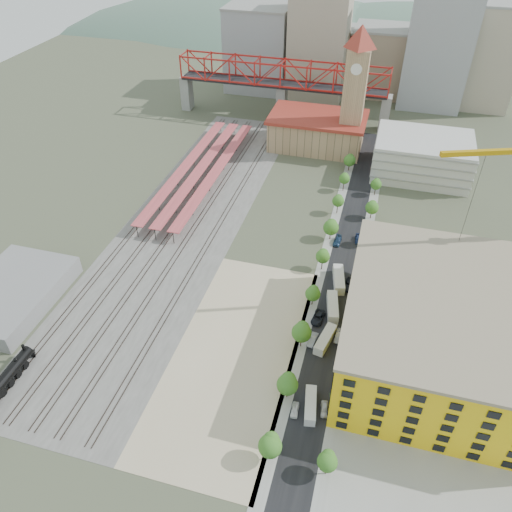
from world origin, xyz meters
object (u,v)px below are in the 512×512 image
(site_trailer_a, at_px, (310,405))
(site_trailer_d, at_px, (339,279))
(car_0, at_px, (295,410))
(site_trailer_c, at_px, (333,307))
(construction_building, at_px, (445,330))
(clock_tower, at_px, (356,81))
(site_trailer_b, at_px, (325,339))
(locomotive, at_px, (2,384))

(site_trailer_a, distance_m, site_trailer_d, 41.81)
(site_trailer_d, distance_m, car_0, 43.58)
(site_trailer_c, xyz_separation_m, site_trailer_d, (0.00, 11.13, 0.04))
(site_trailer_a, relative_size, site_trailer_c, 0.89)
(construction_building, bearing_deg, clock_tower, 108.78)
(site_trailer_b, relative_size, car_0, 2.37)
(clock_tower, distance_m, construction_building, 107.36)
(site_trailer_c, height_order, car_0, site_trailer_c)
(construction_building, height_order, site_trailer_d, construction_building)
(site_trailer_d, xyz_separation_m, car_0, (-3.00, -43.47, -0.74))
(site_trailer_d, bearing_deg, site_trailer_b, -101.42)
(locomotive, height_order, site_trailer_c, locomotive)
(site_trailer_b, xyz_separation_m, site_trailer_c, (0.00, 11.47, 0.09))
(construction_building, height_order, site_trailer_c, construction_building)
(clock_tower, height_order, site_trailer_d, clock_tower)
(car_0, bearing_deg, site_trailer_a, 25.26)
(site_trailer_c, distance_m, site_trailer_d, 11.13)
(locomotive, height_order, site_trailer_b, locomotive)
(site_trailer_d, bearing_deg, site_trailer_a, -101.42)
(locomotive, xyz_separation_m, car_0, (63.00, 11.63, -1.43))
(construction_building, bearing_deg, locomotive, -159.22)
(site_trailer_b, relative_size, site_trailer_c, 0.93)
(locomotive, bearing_deg, site_trailer_a, 11.38)
(car_0, bearing_deg, clock_tower, 88.67)
(site_trailer_a, relative_size, site_trailer_b, 0.95)
(construction_building, height_order, car_0, construction_building)
(site_trailer_b, relative_size, site_trailer_d, 0.90)
(clock_tower, xyz_separation_m, site_trailer_c, (8.00, -90.95, -27.33))
(construction_building, bearing_deg, car_0, -141.23)
(site_trailer_d, bearing_deg, locomotive, -151.57)
(site_trailer_a, height_order, site_trailer_c, site_trailer_c)
(site_trailer_b, bearing_deg, site_trailer_a, -77.53)
(locomotive, bearing_deg, site_trailer_c, 33.67)
(clock_tower, bearing_deg, site_trailer_d, -84.28)
(site_trailer_c, bearing_deg, car_0, -106.19)
(site_trailer_a, bearing_deg, construction_building, 30.98)
(construction_building, bearing_deg, site_trailer_d, 142.19)
(site_trailer_b, bearing_deg, clock_tower, 106.94)
(clock_tower, bearing_deg, car_0, -87.68)
(site_trailer_a, relative_size, car_0, 2.25)
(locomotive, xyz_separation_m, site_trailer_c, (66.00, 43.96, -0.73))
(clock_tower, xyz_separation_m, car_0, (5.00, -123.28, -28.03))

